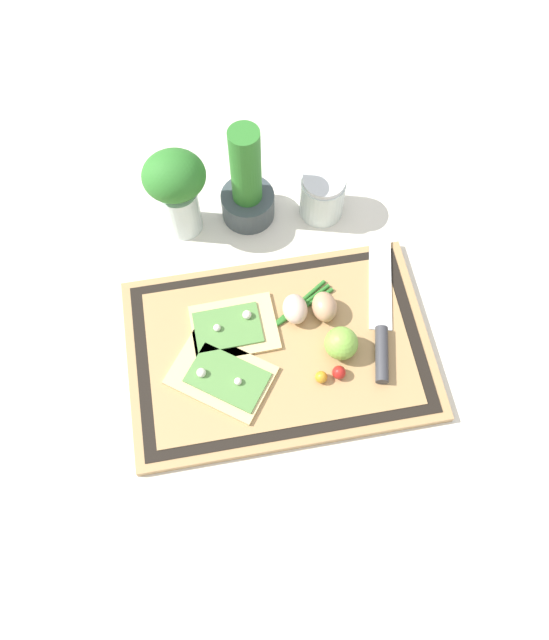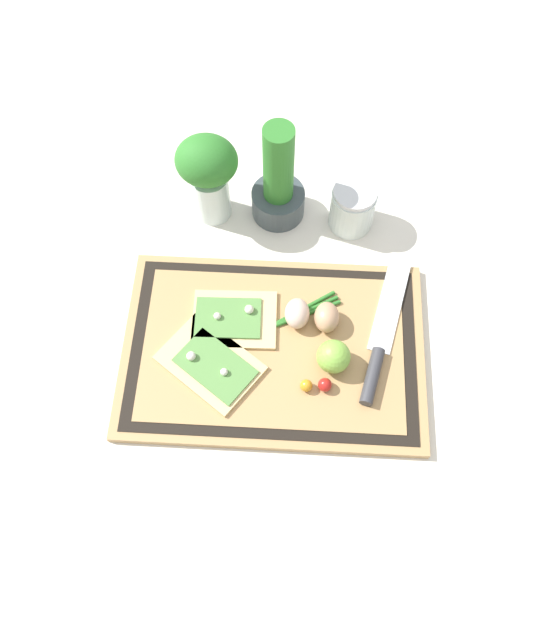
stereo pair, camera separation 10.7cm
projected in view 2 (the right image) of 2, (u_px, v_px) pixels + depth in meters
The scene contains 14 objects.
ground_plane at pixel (273, 351), 1.09m from camera, with size 6.00×6.00×0.00m, color silver.
cutting_board at pixel (273, 349), 1.08m from camera, with size 0.52×0.35×0.02m.
pizza_slice_near at pixel (211, 364), 1.05m from camera, with size 0.20×0.19×0.02m.
pizza_slice_far at pixel (233, 319), 1.09m from camera, with size 0.15×0.11×0.02m.
knife at pixel (378, 352), 1.06m from camera, with size 0.10×0.29×0.02m.
egg_brown at pixel (327, 317), 1.07m from camera, with size 0.04×0.06×0.04m, color tan.
egg_pink at pixel (297, 313), 1.07m from camera, with size 0.04×0.06×0.04m, color beige.
lime at pixel (334, 357), 1.03m from camera, with size 0.06×0.06×0.06m, color #7FB742.
cherry_tomato_red at pixel (325, 385), 1.03m from camera, with size 0.02×0.02×0.02m, color red.
cherry_tomato_yellow at pixel (306, 386), 1.03m from camera, with size 0.02×0.02×0.02m, color orange.
scallion_bunch at pixel (265, 329), 1.08m from camera, with size 0.26×0.16×0.01m.
herb_pot at pixel (278, 186), 1.15m from camera, with size 0.10×0.10×0.22m.
sauce_jar at pixel (352, 209), 1.17m from camera, with size 0.08×0.08×0.10m.
herb_glass at pixel (208, 173), 1.11m from camera, with size 0.11×0.10×0.19m.
Camera 2 is at (0.02, -0.43, 1.00)m, focal length 35.00 mm.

